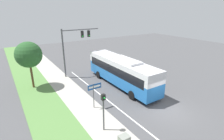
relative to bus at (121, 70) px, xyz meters
The scene contains 8 objects.
ground_plane 7.37m from the bus, 88.39° to the right, with size 80.00×80.00×0.00m, color #4C4C4F.
sidewalk 9.49m from the bus, 130.18° to the right, with size 2.80×80.00×0.12m.
lane_divider_near 8.11m from the bus, 115.57° to the right, with size 0.14×30.00×0.01m.
bus is the anchor object (origin of this frame).
signal_gantry 7.59m from the bus, 117.66° to the left, with size 5.35×0.41×6.58m.
pedestrian_signal 8.83m from the bus, 134.50° to the right, with size 0.28×0.34×3.16m.
street_sign 6.04m from the bus, 150.17° to the right, with size 1.38×0.08×2.56m.
roadside_tree 10.71m from the bus, 151.37° to the left, with size 2.94×2.94×5.47m.
Camera 1 is at (-11.99, -8.92, 8.93)m, focal length 28.00 mm.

